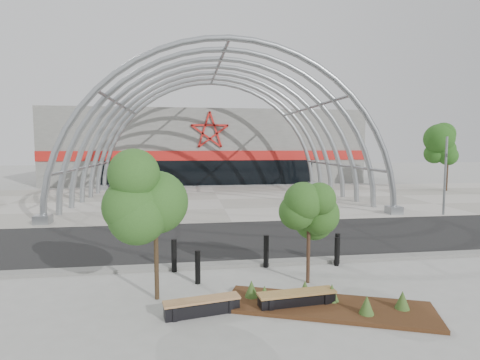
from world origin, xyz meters
TOP-DOWN VIEW (x-y plane):
  - ground at (0.00, 0.00)m, footprint 140.00×140.00m
  - road at (0.00, 3.50)m, footprint 140.00×7.00m
  - forecourt at (0.00, 15.50)m, footprint 60.00×17.00m
  - kerb at (0.00, -0.25)m, footprint 60.00×0.50m
  - arena_building at (0.00, 33.45)m, footprint 34.00×15.24m
  - vault_canopy at (0.00, 15.50)m, footprint 20.80×15.80m
  - planting_bed at (1.08, -3.95)m, footprint 5.48×3.37m
  - signal_pole at (12.72, 7.24)m, footprint 0.24×0.66m
  - street_tree_0 at (-3.25, -2.73)m, footprint 1.68×1.68m
  - street_tree_1 at (1.22, -2.14)m, footprint 1.40×1.40m
  - bench_0 at (-2.07, -3.84)m, footprint 1.95×0.77m
  - bench_1 at (0.36, -3.81)m, footprint 2.09×0.65m
  - bollard_0 at (-2.86, -0.56)m, footprint 0.18×0.18m
  - bollard_1 at (-2.12, -1.74)m, footprint 0.16×0.16m
  - bollard_2 at (0.26, -0.54)m, footprint 0.18×0.18m
  - bollard_3 at (2.73, -0.73)m, footprint 0.16×0.16m
  - bollard_4 at (2.83, -0.53)m, footprint 0.18×0.18m
  - bg_tree_1 at (21.00, 18.00)m, footprint 2.70×2.70m

SIDE VIEW (x-z plane):
  - ground at x=0.00m, z-range 0.00..0.00m
  - road at x=0.00m, z-range 0.00..0.02m
  - vault_canopy at x=0.00m, z-range -10.16..10.20m
  - forecourt at x=0.00m, z-range 0.00..0.04m
  - kerb at x=0.00m, z-range 0.00..0.12m
  - planting_bed at x=1.08m, z-range -0.14..0.41m
  - bench_0 at x=-2.07m, z-range -0.01..0.39m
  - bench_1 at x=0.36m, z-range -0.01..0.43m
  - bollard_3 at x=2.73m, z-range 0.00..1.00m
  - bollard_1 at x=-2.12m, z-range 0.00..1.02m
  - bollard_4 at x=2.83m, z-range 0.00..1.10m
  - bollard_0 at x=-2.86m, z-range 0.00..1.10m
  - bollard_2 at x=0.26m, z-range 0.00..1.12m
  - street_tree_1 at x=1.22m, z-range 0.72..4.04m
  - signal_pole at x=12.72m, z-range 0.11..4.80m
  - street_tree_0 at x=-3.25m, z-range 0.84..4.67m
  - arena_building at x=0.00m, z-range -0.01..7.99m
  - bg_tree_1 at x=21.00m, z-range 1.29..7.20m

